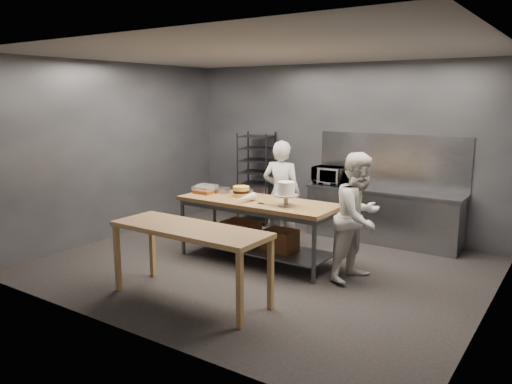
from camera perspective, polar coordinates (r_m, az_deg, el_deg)
ground at (r=7.32m, az=0.58°, el=-8.43°), size 6.00×6.00×0.00m
back_wall at (r=9.14m, az=9.32°, el=4.95°), size 6.00×0.04×3.00m
work_table at (r=7.41m, az=0.19°, el=-3.56°), size 2.40×0.90×0.92m
near_counter at (r=5.98m, az=-7.60°, el=-4.78°), size 2.00×0.70×0.90m
back_counter at (r=8.65m, az=14.23°, el=-2.63°), size 2.60×0.60×0.90m
splashback_panel at (r=8.77m, az=15.18°, el=3.48°), size 2.60×0.02×0.90m
speed_rack at (r=9.61m, az=0.07°, el=1.50°), size 0.75×0.79×1.75m
chef_behind at (r=8.07m, az=2.92°, el=-0.23°), size 0.70×0.53×1.74m
chef_right at (r=6.71m, az=11.66°, el=-2.82°), size 0.80×0.94×1.71m
microwave at (r=8.91m, az=8.37°, el=1.91°), size 0.54×0.37×0.30m
frosted_cake_stand at (r=6.91m, az=3.46°, el=0.15°), size 0.34×0.34×0.34m
layer_cake at (r=7.57m, az=-1.71°, el=0.06°), size 0.25×0.25×0.16m
cake_pans at (r=7.83m, az=-2.50°, el=0.10°), size 0.64×0.34×0.07m
piping_bag at (r=7.16m, az=-1.23°, el=-0.72°), size 0.15×0.39×0.12m
offset_spatula at (r=7.03m, az=1.13°, el=-1.40°), size 0.36×0.02×0.02m
pastry_clamshells at (r=7.95m, az=-5.83°, el=0.35°), size 0.37×0.37×0.11m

